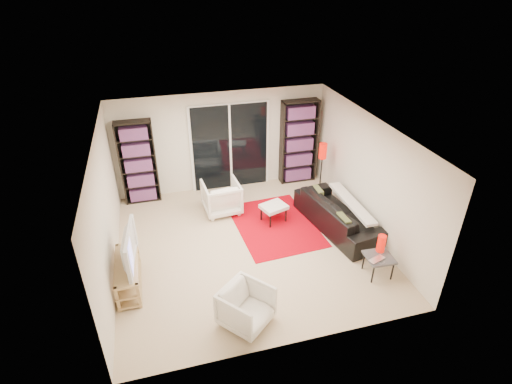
{
  "coord_description": "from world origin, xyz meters",
  "views": [
    {
      "loc": [
        -1.53,
        -6.21,
        4.88
      ],
      "look_at": [
        0.25,
        0.3,
        1.0
      ],
      "focal_mm": 28.0,
      "sensor_mm": 36.0,
      "label": 1
    }
  ],
  "objects_px": {
    "bookshelf_right": "(299,142)",
    "armchair_back": "(221,197)",
    "bookshelf_left": "(138,163)",
    "sofa": "(338,214)",
    "floor_lamp": "(322,157)",
    "armchair_front": "(246,307)",
    "side_table": "(379,258)",
    "tv_stand": "(128,274)",
    "ottoman": "(274,207)"
  },
  "relations": [
    {
      "from": "bookshelf_right",
      "to": "sofa",
      "type": "distance_m",
      "value": 2.37
    },
    {
      "from": "sofa",
      "to": "floor_lamp",
      "type": "distance_m",
      "value": 1.55
    },
    {
      "from": "tv_stand",
      "to": "armchair_back",
      "type": "relative_size",
      "value": 1.5
    },
    {
      "from": "armchair_back",
      "to": "floor_lamp",
      "type": "relative_size",
      "value": 0.6
    },
    {
      "from": "armchair_front",
      "to": "side_table",
      "type": "xyz_separation_m",
      "value": [
        2.54,
        0.46,
        0.03
      ]
    },
    {
      "from": "armchair_front",
      "to": "side_table",
      "type": "bearing_deg",
      "value": -29.78
    },
    {
      "from": "tv_stand",
      "to": "armchair_back",
      "type": "bearing_deg",
      "value": 44.31
    },
    {
      "from": "bookshelf_right",
      "to": "floor_lamp",
      "type": "xyz_separation_m",
      "value": [
        0.26,
        -0.87,
        -0.04
      ]
    },
    {
      "from": "armchair_back",
      "to": "side_table",
      "type": "height_order",
      "value": "armchair_back"
    },
    {
      "from": "armchair_back",
      "to": "armchair_front",
      "type": "height_order",
      "value": "armchair_back"
    },
    {
      "from": "bookshelf_left",
      "to": "sofa",
      "type": "distance_m",
      "value": 4.58
    },
    {
      "from": "bookshelf_left",
      "to": "armchair_back",
      "type": "xyz_separation_m",
      "value": [
        1.69,
        -0.98,
        -0.61
      ]
    },
    {
      "from": "tv_stand",
      "to": "armchair_back",
      "type": "distance_m",
      "value": 2.81
    },
    {
      "from": "bookshelf_right",
      "to": "floor_lamp",
      "type": "height_order",
      "value": "bookshelf_right"
    },
    {
      "from": "tv_stand",
      "to": "bookshelf_left",
      "type": "bearing_deg",
      "value": 83.85
    },
    {
      "from": "bookshelf_left",
      "to": "armchair_front",
      "type": "height_order",
      "value": "bookshelf_left"
    },
    {
      "from": "tv_stand",
      "to": "armchair_front",
      "type": "height_order",
      "value": "armchair_front"
    },
    {
      "from": "bookshelf_right",
      "to": "armchair_front",
      "type": "relative_size",
      "value": 2.94
    },
    {
      "from": "sofa",
      "to": "side_table",
      "type": "height_order",
      "value": "sofa"
    },
    {
      "from": "armchair_back",
      "to": "ottoman",
      "type": "xyz_separation_m",
      "value": [
        1.0,
        -0.69,
        -0.02
      ]
    },
    {
      "from": "ottoman",
      "to": "armchair_front",
      "type": "bearing_deg",
      "value": -115.95
    },
    {
      "from": "bookshelf_right",
      "to": "floor_lamp",
      "type": "bearing_deg",
      "value": -73.49
    },
    {
      "from": "sofa",
      "to": "armchair_back",
      "type": "distance_m",
      "value": 2.58
    },
    {
      "from": "armchair_back",
      "to": "ottoman",
      "type": "relative_size",
      "value": 1.29
    },
    {
      "from": "bookshelf_left",
      "to": "sofa",
      "type": "relative_size",
      "value": 0.88
    },
    {
      "from": "tv_stand",
      "to": "armchair_back",
      "type": "height_order",
      "value": "armchair_back"
    },
    {
      "from": "bookshelf_right",
      "to": "armchair_back",
      "type": "relative_size",
      "value": 2.62
    },
    {
      "from": "bookshelf_right",
      "to": "side_table",
      "type": "relative_size",
      "value": 4.3
    },
    {
      "from": "armchair_back",
      "to": "floor_lamp",
      "type": "distance_m",
      "value": 2.5
    },
    {
      "from": "tv_stand",
      "to": "side_table",
      "type": "height_order",
      "value": "tv_stand"
    },
    {
      "from": "bookshelf_right",
      "to": "tv_stand",
      "type": "height_order",
      "value": "bookshelf_right"
    },
    {
      "from": "side_table",
      "to": "floor_lamp",
      "type": "bearing_deg",
      "value": 87.36
    },
    {
      "from": "tv_stand",
      "to": "ottoman",
      "type": "xyz_separation_m",
      "value": [
        3.01,
        1.27,
        0.08
      ]
    },
    {
      "from": "armchair_front",
      "to": "armchair_back",
      "type": "bearing_deg",
      "value": 45.41
    },
    {
      "from": "sofa",
      "to": "armchair_back",
      "type": "height_order",
      "value": "armchair_back"
    },
    {
      "from": "bookshelf_left",
      "to": "side_table",
      "type": "relative_size",
      "value": 3.99
    },
    {
      "from": "sofa",
      "to": "ottoman",
      "type": "distance_m",
      "value": 1.37
    },
    {
      "from": "tv_stand",
      "to": "floor_lamp",
      "type": "height_order",
      "value": "floor_lamp"
    },
    {
      "from": "bookshelf_right",
      "to": "sofa",
      "type": "relative_size",
      "value": 0.94
    },
    {
      "from": "bookshelf_left",
      "to": "floor_lamp",
      "type": "distance_m",
      "value": 4.2
    },
    {
      "from": "sofa",
      "to": "floor_lamp",
      "type": "xyz_separation_m",
      "value": [
        0.18,
        1.38,
        0.68
      ]
    },
    {
      "from": "floor_lamp",
      "to": "ottoman",
      "type": "bearing_deg",
      "value": -150.44
    },
    {
      "from": "tv_stand",
      "to": "ottoman",
      "type": "height_order",
      "value": "tv_stand"
    },
    {
      "from": "ottoman",
      "to": "side_table",
      "type": "relative_size",
      "value": 1.27
    },
    {
      "from": "bookshelf_right",
      "to": "ottoman",
      "type": "xyz_separation_m",
      "value": [
        -1.16,
        -1.67,
        -0.71
      ]
    },
    {
      "from": "armchair_back",
      "to": "floor_lamp",
      "type": "height_order",
      "value": "floor_lamp"
    },
    {
      "from": "side_table",
      "to": "bookshelf_left",
      "type": "bearing_deg",
      "value": 136.29
    },
    {
      "from": "bookshelf_left",
      "to": "tv_stand",
      "type": "bearing_deg",
      "value": -96.15
    },
    {
      "from": "armchair_back",
      "to": "bookshelf_left",
      "type": "bearing_deg",
      "value": -34.12
    },
    {
      "from": "bookshelf_right",
      "to": "sofa",
      "type": "height_order",
      "value": "bookshelf_right"
    }
  ]
}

